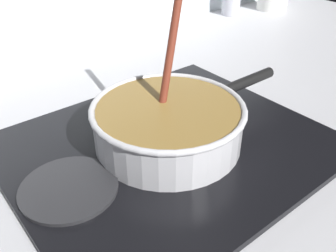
{
  "coord_description": "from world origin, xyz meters",
  "views": [
    {
      "loc": [
        -0.36,
        -0.25,
        0.41
      ],
      "look_at": [
        -0.01,
        0.18,
        0.05
      ],
      "focal_mm": 39.44,
      "sensor_mm": 36.0,
      "label": 1
    }
  ],
  "objects": [
    {
      "name": "hob_plate",
      "position": [
        -0.01,
        0.18,
        0.01
      ],
      "size": [
        0.56,
        0.48,
        0.01
      ],
      "primitive_type": "cube",
      "color": "black",
      "rests_on": "ground"
    },
    {
      "name": "spare_burner",
      "position": [
        -0.21,
        0.18,
        0.01
      ],
      "size": [
        0.15,
        0.15,
        0.01
      ],
      "primitive_type": "cylinder",
      "color": "#262628",
      "rests_on": "hob_plate"
    },
    {
      "name": "ground",
      "position": [
        0.0,
        0.0,
        -0.02
      ],
      "size": [
        2.4,
        1.6,
        0.04
      ],
      "primitive_type": "cube",
      "color": "#B7B7BC"
    },
    {
      "name": "burner_ring",
      "position": [
        -0.01,
        0.18,
        0.02
      ],
      "size": [
        0.17,
        0.17,
        0.01
      ],
      "primitive_type": "torus",
      "color": "#592D0C",
      "rests_on": "hob_plate"
    },
    {
      "name": "condiment_jar",
      "position": [
        0.72,
        0.7,
        0.05
      ],
      "size": [
        0.07,
        0.07,
        0.1
      ],
      "color": "silver",
      "rests_on": "ground"
    },
    {
      "name": "cooking_pan",
      "position": [
        -0.01,
        0.18,
        0.05
      ],
      "size": [
        0.42,
        0.27,
        0.27
      ],
      "color": "silver",
      "rests_on": "hob_plate"
    }
  ]
}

